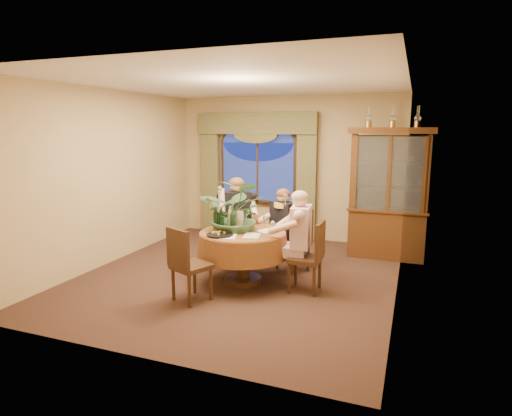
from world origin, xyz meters
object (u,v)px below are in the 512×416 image
at_px(oil_lamp_left, 369,117).
at_px(wine_bottle_1, 221,218).
at_px(chair_front_left, 192,264).
at_px(centerpiece_plant, 237,186).
at_px(oil_lamp_center, 393,117).
at_px(chair_right, 305,257).
at_px(chair_back_right, 293,240).
at_px(wine_bottle_3, 230,218).
at_px(stoneware_vase, 240,220).
at_px(olive_bowl, 244,230).
at_px(wine_bottle_2, 232,217).
at_px(chair_back, 235,234).
at_px(person_pink, 301,240).
at_px(china_cabinet, 388,194).
at_px(wine_bottle_5, 219,217).
at_px(person_scarf, 284,230).
at_px(oil_lamp_right, 418,116).
at_px(person_back, 237,221).
at_px(wine_bottle_4, 233,220).
at_px(wine_bottle_0, 216,219).
at_px(dining_table, 243,257).

bearing_deg(oil_lamp_left, wine_bottle_1, -131.55).
height_order(chair_front_left, centerpiece_plant, centerpiece_plant).
bearing_deg(oil_lamp_center, chair_right, -114.63).
height_order(chair_back_right, wine_bottle_3, wine_bottle_3).
relative_size(stoneware_vase, wine_bottle_1, 0.83).
distance_m(olive_bowl, wine_bottle_2, 0.34).
bearing_deg(wine_bottle_2, wine_bottle_3, -87.10).
relative_size(oil_lamp_center, chair_back, 0.35).
height_order(person_pink, stoneware_vase, person_pink).
relative_size(china_cabinet, chair_front_left, 2.29).
xyz_separation_m(chair_right, wine_bottle_5, (-1.31, 0.08, 0.44)).
relative_size(chair_front_left, person_scarf, 0.74).
height_order(oil_lamp_center, wine_bottle_1, oil_lamp_center).
distance_m(chair_right, wine_bottle_5, 1.38).
bearing_deg(wine_bottle_1, wine_bottle_2, 60.69).
xyz_separation_m(chair_back, person_scarf, (0.86, -0.09, 0.16)).
distance_m(centerpiece_plant, olive_bowl, 0.62).
relative_size(oil_lamp_center, oil_lamp_right, 1.00).
bearing_deg(oil_lamp_center, person_scarf, -138.67).
bearing_deg(person_pink, wine_bottle_2, 79.06).
bearing_deg(oil_lamp_center, person_pink, -117.99).
bearing_deg(person_pink, person_back, 55.47).
relative_size(oil_lamp_right, wine_bottle_4, 1.03).
bearing_deg(chair_right, oil_lamp_left, -14.66).
bearing_deg(stoneware_vase, chair_front_left, -106.97).
xyz_separation_m(person_back, wine_bottle_3, (0.18, -0.66, 0.20)).
bearing_deg(wine_bottle_4, chair_front_left, -106.57).
distance_m(centerpiece_plant, wine_bottle_3, 0.47).
height_order(stoneware_vase, wine_bottle_3, wine_bottle_3).
height_order(olive_bowl, wine_bottle_4, wine_bottle_4).
bearing_deg(oil_lamp_right, wine_bottle_4, -138.89).
distance_m(china_cabinet, olive_bowl, 2.72).
bearing_deg(wine_bottle_0, oil_lamp_center, 42.52).
bearing_deg(wine_bottle_4, centerpiece_plant, 86.18).
bearing_deg(dining_table, olive_bowl, -30.29).
height_order(oil_lamp_left, person_scarf, oil_lamp_left).
bearing_deg(oil_lamp_left, person_pink, -108.33).
xyz_separation_m(oil_lamp_left, wine_bottle_2, (-1.68, -1.83, -1.45)).
bearing_deg(china_cabinet, wine_bottle_3, -136.82).
bearing_deg(dining_table, wine_bottle_4, -161.91).
xyz_separation_m(china_cabinet, oil_lamp_right, (0.38, 0.00, 1.27)).
bearing_deg(person_pink, chair_right, -145.41).
distance_m(oil_lamp_left, wine_bottle_4, 2.96).
bearing_deg(chair_front_left, wine_bottle_4, 97.42).
bearing_deg(chair_back, person_scarf, 144.05).
height_order(oil_lamp_right, stoneware_vase, oil_lamp_right).
bearing_deg(oil_lamp_left, chair_front_left, -122.68).
bearing_deg(person_pink, chair_back, 54.09).
distance_m(dining_table, person_pink, 0.88).
height_order(chair_front_left, person_back, person_back).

